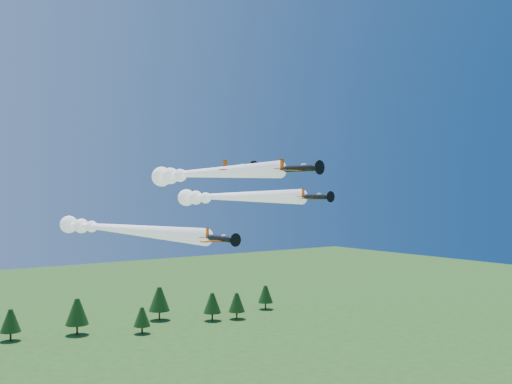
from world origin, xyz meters
TOP-DOWN VIEW (x-y plane):
  - plane_lead at (-3.42, 14.73)m, footprint 9.66×40.89m
  - plane_left at (-12.14, 31.06)m, footprint 9.15×59.26m
  - plane_right at (8.98, 26.32)m, footprint 6.41×46.52m
  - plane_slot at (-0.23, 7.74)m, footprint 7.62×8.28m
  - treeline at (-5.10, 109.68)m, footprint 174.98×21.94m

SIDE VIEW (x-z plane):
  - treeline at x=-5.10m, z-range 0.54..12.39m
  - plane_left at x=-12.14m, z-range 36.99..40.69m
  - plane_right at x=8.98m, z-range 42.84..46.54m
  - plane_lead at x=-3.42m, z-range 46.84..50.54m
  - plane_slot at x=-0.23m, z-range 47.99..50.67m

